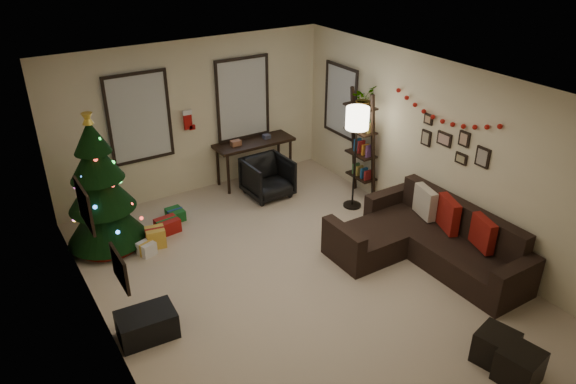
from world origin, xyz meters
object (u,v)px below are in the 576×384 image
object	(u,v)px
desk	(254,146)
bookshelf	(362,147)
christmas_tree	(100,192)
sofa	(426,242)
desk_chair	(268,177)

from	to	relation	value
desk	bookshelf	bearing A→B (deg)	-49.97
christmas_tree	bookshelf	xyz separation A→B (m)	(4.25, -0.76, 0.04)
sofa	desk_chair	bearing A→B (deg)	107.63
christmas_tree	desk	bearing A→B (deg)	14.37
sofa	desk_chair	xyz separation A→B (m)	(-0.93, 2.94, 0.08)
desk_chair	bookshelf	distance (m)	1.73
bookshelf	desk	bearing A→B (deg)	130.03
desk_chair	desk	bearing A→B (deg)	80.11
sofa	bookshelf	bearing A→B (deg)	77.89
christmas_tree	bookshelf	world-z (taller)	christmas_tree
sofa	desk	distance (m)	3.71
desk	desk_chair	bearing A→B (deg)	-98.72
sofa	desk	world-z (taller)	sofa
christmas_tree	bookshelf	bearing A→B (deg)	-10.15
sofa	bookshelf	distance (m)	2.22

